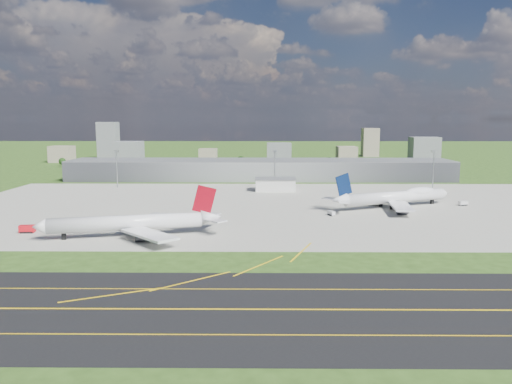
{
  "coord_description": "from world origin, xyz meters",
  "views": [
    {
      "loc": [
        0.29,
        -229.79,
        47.49
      ],
      "look_at": [
        -2.2,
        32.7,
        9.0
      ],
      "focal_mm": 35.0,
      "sensor_mm": 36.0,
      "label": 1
    }
  ],
  "objects_px": {
    "tug_yellow": "(157,220)",
    "van_white_far": "(463,203)",
    "airliner_red_twin": "(133,223)",
    "airliner_blue_quad": "(396,197)",
    "van_white_near": "(331,213)",
    "crash_tender": "(27,229)",
    "fire_truck": "(61,225)"
  },
  "relations": [
    {
      "from": "airliner_red_twin",
      "to": "tug_yellow",
      "type": "xyz_separation_m",
      "value": [
        3.39,
        29.64,
        -4.48
      ]
    },
    {
      "from": "tug_yellow",
      "to": "van_white_far",
      "type": "distance_m",
      "value": 166.49
    },
    {
      "from": "airliner_blue_quad",
      "to": "van_white_near",
      "type": "height_order",
      "value": "airliner_blue_quad"
    },
    {
      "from": "fire_truck",
      "to": "van_white_far",
      "type": "bearing_deg",
      "value": 2.06
    },
    {
      "from": "crash_tender",
      "to": "airliner_red_twin",
      "type": "bearing_deg",
      "value": -9.89
    },
    {
      "from": "van_white_far",
      "to": "van_white_near",
      "type": "bearing_deg",
      "value": -177.45
    },
    {
      "from": "airliner_red_twin",
      "to": "airliner_blue_quad",
      "type": "distance_m",
      "value": 142.7
    },
    {
      "from": "fire_truck",
      "to": "tug_yellow",
      "type": "bearing_deg",
      "value": 9.87
    },
    {
      "from": "airliner_blue_quad",
      "to": "van_white_far",
      "type": "distance_m",
      "value": 39.41
    },
    {
      "from": "crash_tender",
      "to": "van_white_near",
      "type": "distance_m",
      "value": 138.83
    },
    {
      "from": "airliner_blue_quad",
      "to": "van_white_near",
      "type": "xyz_separation_m",
      "value": [
        -38.08,
        -24.2,
        -4.43
      ]
    },
    {
      "from": "airliner_red_twin",
      "to": "tug_yellow",
      "type": "distance_m",
      "value": 30.17
    },
    {
      "from": "fire_truck",
      "to": "tug_yellow",
      "type": "distance_m",
      "value": 41.85
    },
    {
      "from": "airliner_blue_quad",
      "to": "tug_yellow",
      "type": "height_order",
      "value": "airliner_blue_quad"
    },
    {
      "from": "van_white_near",
      "to": "crash_tender",
      "type": "bearing_deg",
      "value": 81.8
    },
    {
      "from": "airliner_red_twin",
      "to": "van_white_far",
      "type": "relative_size",
      "value": 13.23
    },
    {
      "from": "airliner_blue_quad",
      "to": "fire_truck",
      "type": "xyz_separation_m",
      "value": [
        -159.45,
        -57.06,
        -3.67
      ]
    },
    {
      "from": "fire_truck",
      "to": "crash_tender",
      "type": "xyz_separation_m",
      "value": [
        -11.83,
        -6.27,
        -0.3
      ]
    },
    {
      "from": "airliner_blue_quad",
      "to": "van_white_far",
      "type": "bearing_deg",
      "value": -16.19
    },
    {
      "from": "crash_tender",
      "to": "van_white_far",
      "type": "relative_size",
      "value": 1.15
    },
    {
      "from": "airliner_red_twin",
      "to": "tug_yellow",
      "type": "bearing_deg",
      "value": -110.06
    },
    {
      "from": "van_white_near",
      "to": "van_white_far",
      "type": "bearing_deg",
      "value": -93.54
    },
    {
      "from": "van_white_near",
      "to": "van_white_far",
      "type": "xyz_separation_m",
      "value": [
        76.89,
        29.56,
        0.14
      ]
    },
    {
      "from": "crash_tender",
      "to": "van_white_near",
      "type": "bearing_deg",
      "value": 13.26
    },
    {
      "from": "crash_tender",
      "to": "van_white_far",
      "type": "bearing_deg",
      "value": 14.99
    },
    {
      "from": "van_white_near",
      "to": "van_white_far",
      "type": "distance_m",
      "value": 82.37
    },
    {
      "from": "van_white_far",
      "to": "fire_truck",
      "type": "bearing_deg",
      "value": 179.0
    },
    {
      "from": "fire_truck",
      "to": "airliner_red_twin",
      "type": "bearing_deg",
      "value": -34.28
    },
    {
      "from": "fire_truck",
      "to": "crash_tender",
      "type": "distance_m",
      "value": 13.4
    },
    {
      "from": "fire_truck",
      "to": "van_white_near",
      "type": "xyz_separation_m",
      "value": [
        121.37,
        32.86,
        -0.77
      ]
    },
    {
      "from": "crash_tender",
      "to": "fire_truck",
      "type": "bearing_deg",
      "value": 24.82
    },
    {
      "from": "tug_yellow",
      "to": "airliner_red_twin",
      "type": "bearing_deg",
      "value": -131.93
    }
  ]
}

